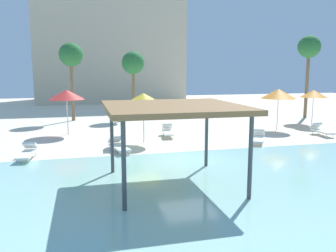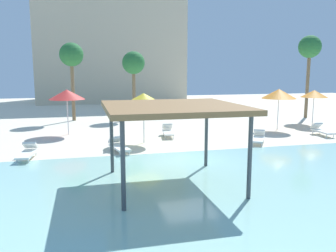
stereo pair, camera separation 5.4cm
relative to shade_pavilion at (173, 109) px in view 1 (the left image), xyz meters
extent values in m
plane|color=beige|center=(1.58, 3.21, -2.74)|extent=(80.00, 80.00, 0.00)
cube|color=#99D1C6|center=(1.58, -2.04, -2.72)|extent=(44.00, 13.50, 0.04)
cylinder|color=#42474C|center=(-1.99, 1.99, -1.38)|extent=(0.14, 0.14, 2.73)
cylinder|color=#42474C|center=(1.99, 1.99, -1.38)|extent=(0.14, 0.14, 2.73)
cylinder|color=#42474C|center=(-1.99, -1.99, -1.38)|extent=(0.14, 0.14, 2.73)
cylinder|color=#42474C|center=(1.99, -1.99, -1.38)|extent=(0.14, 0.14, 2.73)
cube|color=olive|center=(0.00, 0.00, 0.07)|extent=(4.67, 4.67, 0.18)
cylinder|color=silver|center=(-4.03, 11.27, -1.61)|extent=(0.06, 0.06, 2.27)
cone|color=red|center=(-4.03, 11.27, -0.16)|extent=(2.28, 2.28, 0.63)
cylinder|color=silver|center=(0.26, 7.55, -1.63)|extent=(0.06, 0.06, 2.22)
cone|color=yellow|center=(0.26, 7.55, -0.22)|extent=(2.23, 2.23, 0.61)
cylinder|color=silver|center=(13.48, 10.58, -1.68)|extent=(0.06, 0.06, 2.13)
cone|color=orange|center=(13.48, 10.58, -0.35)|extent=(1.94, 1.94, 0.53)
cylinder|color=silver|center=(9.99, 9.61, -1.65)|extent=(0.06, 0.06, 2.18)
cone|color=orange|center=(9.99, 9.61, -0.23)|extent=(2.36, 2.36, 0.65)
cylinder|color=white|center=(6.25, 4.95, -2.63)|extent=(0.05, 0.05, 0.22)
cylinder|color=white|center=(5.85, 5.21, -2.63)|extent=(0.05, 0.05, 0.22)
cylinder|color=white|center=(7.03, 6.17, -2.63)|extent=(0.05, 0.05, 0.22)
cylinder|color=white|center=(6.62, 6.43, -2.63)|extent=(0.05, 0.05, 0.22)
cube|color=white|center=(6.44, 5.69, -2.47)|extent=(1.48, 1.84, 0.10)
cube|color=white|center=(6.84, 6.32, -2.20)|extent=(0.78, 0.75, 0.40)
cylinder|color=white|center=(2.15, 8.18, -2.63)|extent=(0.05, 0.05, 0.22)
cylinder|color=white|center=(1.68, 8.25, -2.63)|extent=(0.05, 0.05, 0.22)
cylinder|color=white|center=(2.37, 9.60, -2.63)|extent=(0.05, 0.05, 0.22)
cylinder|color=white|center=(1.90, 9.67, -2.63)|extent=(0.05, 0.05, 0.22)
cube|color=white|center=(2.03, 8.93, -2.47)|extent=(0.87, 1.87, 0.10)
cube|color=white|center=(2.14, 9.66, -2.20)|extent=(0.67, 0.60, 0.40)
cylinder|color=white|center=(-5.48, 4.25, -2.63)|extent=(0.05, 0.05, 0.22)
cylinder|color=white|center=(-5.96, 4.30, -2.63)|extent=(0.05, 0.05, 0.22)
cylinder|color=white|center=(-5.34, 5.69, -2.63)|extent=(0.05, 0.05, 0.22)
cylinder|color=white|center=(-5.82, 5.73, -2.63)|extent=(0.05, 0.05, 0.22)
cube|color=white|center=(-5.65, 4.99, -2.47)|extent=(0.77, 1.85, 0.10)
cube|color=white|center=(-5.58, 5.73, -2.20)|extent=(0.65, 0.56, 0.40)
cylinder|color=white|center=(11.81, 6.24, -2.63)|extent=(0.05, 0.05, 0.22)
cylinder|color=white|center=(11.33, 6.27, -2.63)|extent=(0.05, 0.05, 0.22)
cylinder|color=white|center=(11.91, 7.67, -2.63)|extent=(0.05, 0.05, 0.22)
cylinder|color=white|center=(11.43, 7.71, -2.63)|extent=(0.05, 0.05, 0.22)
cube|color=white|center=(11.62, 6.97, -2.47)|extent=(0.72, 1.84, 0.10)
cube|color=white|center=(11.67, 7.71, -2.20)|extent=(0.63, 0.55, 0.40)
cylinder|color=white|center=(-0.95, 4.78, -2.63)|extent=(0.05, 0.05, 0.22)
cylinder|color=white|center=(-1.42, 4.67, -2.63)|extent=(0.05, 0.05, 0.22)
cylinder|color=white|center=(-1.27, 6.18, -2.63)|extent=(0.05, 0.05, 0.22)
cylinder|color=white|center=(-1.73, 6.08, -2.63)|extent=(0.05, 0.05, 0.22)
cube|color=white|center=(-1.34, 5.43, -2.47)|extent=(0.98, 1.89, 0.10)
cube|color=white|center=(-1.50, 6.15, -2.20)|extent=(0.70, 0.63, 0.40)
cylinder|color=brown|center=(15.82, 14.72, 0.12)|extent=(0.28, 0.28, 5.72)
sphere|color=#286B33|center=(15.82, 14.72, 3.32)|extent=(1.90, 1.90, 1.90)
cylinder|color=brown|center=(1.18, 17.72, -0.56)|extent=(0.28, 0.28, 4.37)
sphere|color=#286B33|center=(1.18, 17.72, 1.97)|extent=(1.90, 1.90, 1.90)
cylinder|color=brown|center=(-3.81, 17.72, -0.25)|extent=(0.28, 0.28, 4.99)
sphere|color=#286B33|center=(-3.81, 17.72, 2.60)|extent=(1.90, 1.90, 1.90)
cube|color=beige|center=(0.77, 36.86, 5.67)|extent=(18.49, 11.08, 16.82)
camera|label=1|loc=(-3.08, -11.66, 1.35)|focal=37.15mm
camera|label=2|loc=(-3.03, -11.67, 1.35)|focal=37.15mm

